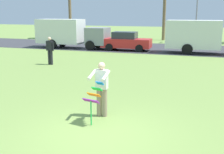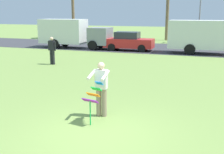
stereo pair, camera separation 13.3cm
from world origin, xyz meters
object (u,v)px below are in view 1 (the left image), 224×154
(parked_truck_grey_van, at_px, (69,33))
(person_walker_near, at_px, (50,50))
(person_kite_flyer, at_px, (102,87))
(streetlight_pole, at_px, (197,5))
(parked_car_red, at_px, (126,42))
(kite_held, at_px, (94,96))
(parked_truck_red_cab, at_px, (204,36))

(parked_truck_grey_van, xyz_separation_m, person_walker_near, (2.79, -8.02, -0.48))
(person_kite_flyer, distance_m, person_walker_near, 9.74)
(person_kite_flyer, distance_m, parked_truck_grey_van, 17.94)
(streetlight_pole, bearing_deg, parked_truck_grey_van, -144.73)
(parked_truck_grey_van, height_order, parked_car_red, parked_truck_grey_van)
(kite_held, bearing_deg, parked_truck_grey_van, 119.31)
(kite_held, distance_m, parked_truck_grey_van, 18.47)
(person_kite_flyer, xyz_separation_m, parked_car_red, (-3.56, 15.49, -0.18))
(kite_held, height_order, parked_truck_red_cab, parked_truck_red_cab)
(parked_car_red, bearing_deg, person_walker_near, -108.57)
(kite_held, relative_size, parked_truck_grey_van, 0.18)
(parked_car_red, distance_m, parked_truck_red_cab, 6.42)
(person_kite_flyer, xyz_separation_m, kite_held, (-0.01, -0.61, -0.13))
(parked_truck_red_cab, bearing_deg, streetlight_pole, 97.11)
(kite_held, height_order, streetlight_pole, streetlight_pole)
(person_kite_flyer, relative_size, parked_car_red, 0.41)
(person_walker_near, bearing_deg, parked_truck_red_cab, 41.45)
(parked_truck_grey_van, relative_size, person_walker_near, 3.88)
(parked_truck_red_cab, relative_size, streetlight_pole, 0.96)
(kite_held, distance_m, person_walker_near, 10.21)
(parked_truck_grey_van, xyz_separation_m, parked_truck_red_cab, (11.87, -0.00, 0.00))
(parked_truck_red_cab, height_order, streetlight_pole, streetlight_pole)
(kite_held, xyz_separation_m, person_walker_near, (-6.25, 8.08, 0.11))
(kite_held, xyz_separation_m, parked_truck_red_cab, (2.84, 16.10, 0.59))
(parked_car_red, relative_size, streetlight_pole, 0.60)
(parked_truck_red_cab, xyz_separation_m, streetlight_pole, (-0.96, 7.72, 2.59))
(parked_truck_grey_van, distance_m, parked_truck_red_cab, 11.87)
(parked_truck_grey_van, height_order, person_walker_near, parked_truck_grey_van)
(parked_car_red, xyz_separation_m, person_walker_near, (-2.69, -8.02, 0.16))
(person_kite_flyer, relative_size, person_walker_near, 1.00)
(parked_truck_grey_van, relative_size, parked_truck_red_cab, 1.00)
(kite_held, distance_m, parked_car_red, 16.49)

